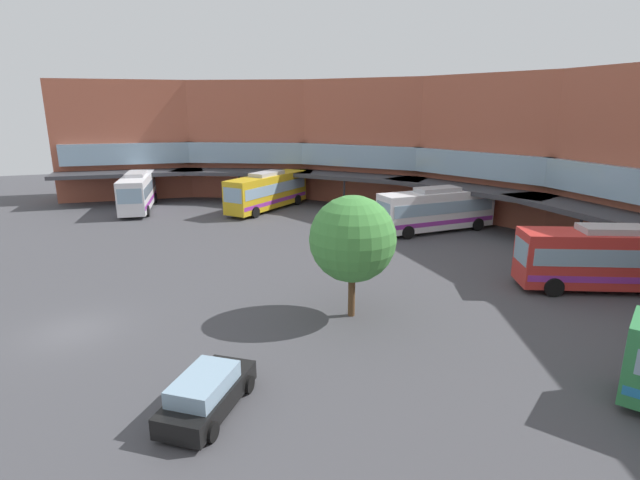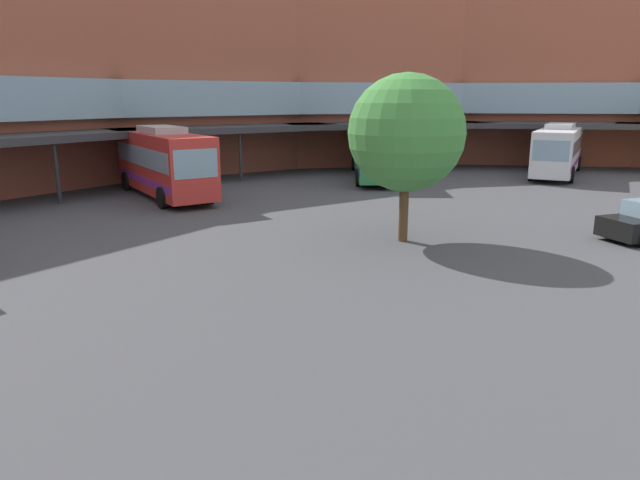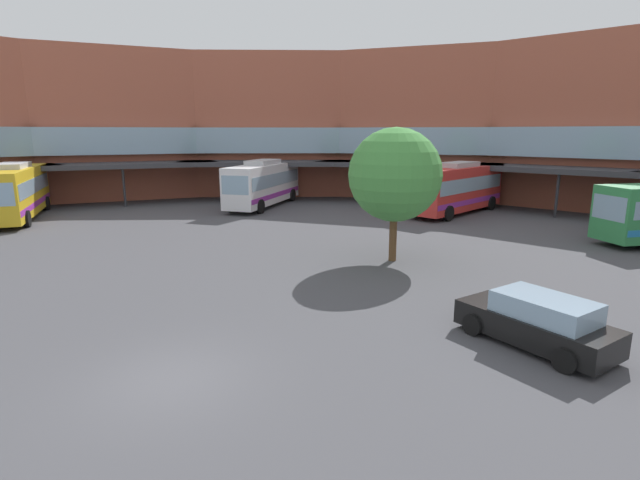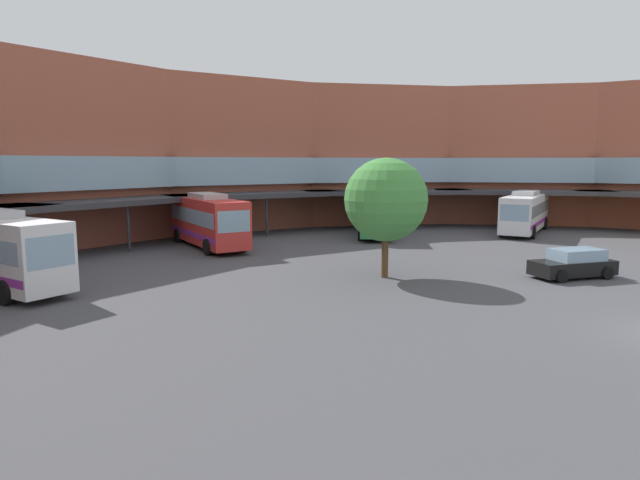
{
  "view_description": "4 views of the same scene",
  "coord_description": "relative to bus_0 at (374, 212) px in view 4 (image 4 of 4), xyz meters",
  "views": [
    {
      "loc": [
        24.34,
        3.86,
        10.54
      ],
      "look_at": [
        -2.94,
        13.77,
        2.52
      ],
      "focal_mm": 27.38,
      "sensor_mm": 36.0,
      "label": 1
    },
    {
      "loc": [
        -16.83,
        3.86,
        5.43
      ],
      "look_at": [
        -2.93,
        13.31,
        1.24
      ],
      "focal_mm": 32.29,
      "sensor_mm": 36.0,
      "label": 2
    },
    {
      "loc": [
        7.28,
        -9.24,
        6.07
      ],
      "look_at": [
        -0.24,
        11.75,
        1.13
      ],
      "focal_mm": 27.34,
      "sensor_mm": 36.0,
      "label": 3
    },
    {
      "loc": [
        -22.42,
        -0.91,
        6.07
      ],
      "look_at": [
        -1.33,
        14.55,
        2.39
      ],
      "focal_mm": 31.07,
      "sensor_mm": 36.0,
      "label": 4
    }
  ],
  "objects": [
    {
      "name": "station_building",
      "position": [
        -18.04,
        -0.47,
        4.57
      ],
      "size": [
        83.51,
        46.95,
        13.31
      ],
      "color": "#AD5942",
      "rests_on": "ground"
    },
    {
      "name": "bus_0",
      "position": [
        0.0,
        0.0,
        0.0
      ],
      "size": [
        11.31,
        8.53,
        3.64
      ],
      "rotation": [
        0.0,
        0.0,
        3.72
      ],
      "color": "#338C4C",
      "rests_on": "ground"
    },
    {
      "name": "parked_car",
      "position": [
        -9.3,
        -17.78,
        -1.11
      ],
      "size": [
        4.62,
        4.04,
        1.53
      ],
      "rotation": [
        0.0,
        0.0,
        2.51
      ],
      "color": "black",
      "rests_on": "ground"
    },
    {
      "name": "plaza_tree",
      "position": [
        -15.15,
        -9.68,
        2.27
      ],
      "size": [
        4.37,
        4.37,
        6.32
      ],
      "color": "brown",
      "rests_on": "ground"
    },
    {
      "name": "bus_2",
      "position": [
        8.25,
        -10.16,
        -0.0
      ],
      "size": [
        10.83,
        3.8,
        3.64
      ],
      "rotation": [
        0.0,
        0.0,
        3.27
      ],
      "color": "white",
      "rests_on": "ground"
    },
    {
      "name": "bus_3",
      "position": [
        -13.4,
        5.85,
        0.12
      ],
      "size": [
        6.3,
        10.26,
        3.88
      ],
      "rotation": [
        0.0,
        0.0,
        4.3
      ],
      "color": "red",
      "rests_on": "ground"
    }
  ]
}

